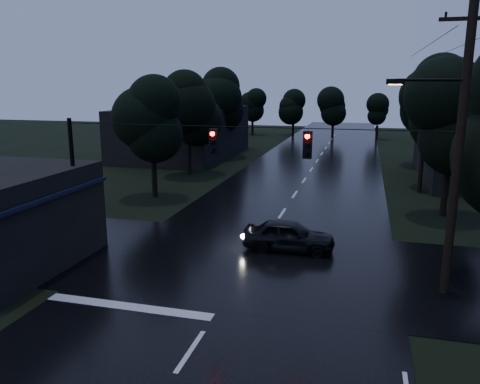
% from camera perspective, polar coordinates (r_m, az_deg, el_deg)
% --- Properties ---
extents(main_road, '(12.00, 120.00, 0.02)m').
position_cam_1_polar(main_road, '(37.07, 7.82, 1.38)').
color(main_road, black).
rests_on(main_road, ground).
extents(cross_street, '(60.00, 9.00, 0.02)m').
position_cam_1_polar(cross_street, '(19.99, 1.18, -8.61)').
color(cross_street, black).
rests_on(cross_street, ground).
extents(building_far_left, '(10.00, 16.00, 5.00)m').
position_cam_1_polar(building_far_left, '(49.84, -6.86, 7.26)').
color(building_far_left, black).
rests_on(building_far_left, ground).
extents(utility_pole_main, '(3.50, 0.30, 10.00)m').
position_cam_1_polar(utility_pole_main, '(17.46, 24.84, 4.89)').
color(utility_pole_main, black).
rests_on(utility_pole_main, ground).
extents(utility_pole_far, '(2.00, 0.30, 7.50)m').
position_cam_1_polar(utility_pole_far, '(34.47, 21.48, 6.27)').
color(utility_pole_far, black).
rests_on(utility_pole_far, ground).
extents(anchor_pole_left, '(0.18, 0.18, 6.00)m').
position_cam_1_polar(anchor_pole_left, '(21.25, -19.51, 0.39)').
color(anchor_pole_left, black).
rests_on(anchor_pole_left, ground).
extents(span_signals, '(15.00, 0.37, 1.12)m').
position_cam_1_polar(span_signals, '(17.61, 2.23, 6.09)').
color(span_signals, black).
rests_on(span_signals, ground).
extents(tree_left_a, '(3.92, 3.92, 8.26)m').
position_cam_1_polar(tree_left_a, '(31.17, -10.69, 8.85)').
color(tree_left_a, black).
rests_on(tree_left_a, ground).
extents(tree_left_b, '(4.20, 4.20, 8.85)m').
position_cam_1_polar(tree_left_b, '(38.73, -6.38, 10.30)').
color(tree_left_b, black).
rests_on(tree_left_b, ground).
extents(tree_left_c, '(4.48, 4.48, 9.44)m').
position_cam_1_polar(tree_left_c, '(48.35, -2.70, 11.31)').
color(tree_left_c, black).
rests_on(tree_left_c, ground).
extents(tree_right_a, '(4.20, 4.20, 8.85)m').
position_cam_1_polar(tree_right_a, '(28.50, 24.47, 8.32)').
color(tree_right_a, black).
rests_on(tree_right_a, ground).
extents(tree_right_b, '(4.48, 4.48, 9.44)m').
position_cam_1_polar(tree_right_b, '(36.47, 23.48, 9.76)').
color(tree_right_b, black).
rests_on(tree_right_b, ground).
extents(tree_right_c, '(4.76, 4.76, 10.03)m').
position_cam_1_polar(tree_right_c, '(46.44, 22.52, 10.76)').
color(tree_right_c, black).
rests_on(tree_right_c, ground).
extents(car, '(4.16, 1.80, 1.40)m').
position_cam_1_polar(car, '(21.34, 5.99, -5.28)').
color(car, black).
rests_on(car, ground).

